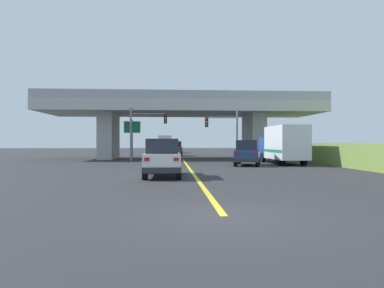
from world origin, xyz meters
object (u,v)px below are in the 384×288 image
(suv_crossing, at_px, (248,153))
(traffic_signal_farside, at_px, (144,126))
(box_truck, at_px, (283,144))
(traffic_signal_nearside, at_px, (226,129))
(sedan_oncoming, at_px, (175,149))
(semi_truck_distant, at_px, (165,144))
(highway_sign, at_px, (132,130))
(suv_lead, at_px, (163,158))

(suv_crossing, relative_size, traffic_signal_farside, 0.89)
(box_truck, relative_size, traffic_signal_nearside, 1.38)
(sedan_oncoming, distance_m, traffic_signal_nearside, 14.91)
(box_truck, xyz_separation_m, semi_truck_distant, (-10.65, 34.35, -0.05))
(traffic_signal_farside, height_order, highway_sign, traffic_signal_farside)
(traffic_signal_farside, height_order, semi_truck_distant, traffic_signal_farside)
(suv_crossing, xyz_separation_m, highway_sign, (-10.26, 9.46, 2.13))
(suv_crossing, xyz_separation_m, sedan_oncoming, (-5.60, 20.48, 0.00))
(suv_crossing, distance_m, traffic_signal_farside, 11.69)
(suv_lead, bearing_deg, semi_truck_distant, 90.77)
(box_truck, height_order, highway_sign, highway_sign)
(suv_crossing, height_order, sedan_oncoming, same)
(suv_lead, bearing_deg, traffic_signal_nearside, 68.90)
(box_truck, relative_size, sedan_oncoming, 1.65)
(suv_crossing, bearing_deg, traffic_signal_farside, 157.20)
(box_truck, relative_size, highway_sign, 1.65)
(highway_sign, bearing_deg, sedan_oncoming, 67.09)
(traffic_signal_nearside, bearing_deg, suv_lead, -111.10)
(suv_lead, height_order, box_truck, box_truck)
(sedan_oncoming, bearing_deg, suv_crossing, -74.71)
(box_truck, relative_size, traffic_signal_farside, 1.31)
(traffic_signal_nearside, xyz_separation_m, traffic_signal_farside, (-8.14, 0.66, 0.25))
(highway_sign, distance_m, semi_truck_distant, 26.70)
(box_truck, bearing_deg, highway_sign, 150.14)
(suv_crossing, height_order, semi_truck_distant, semi_truck_distant)
(traffic_signal_nearside, bearing_deg, traffic_signal_farside, 175.35)
(suv_lead, bearing_deg, highway_sign, 101.41)
(traffic_signal_farside, xyz_separation_m, highway_sign, (-1.39, 2.24, -0.31))
(sedan_oncoming, relative_size, semi_truck_distant, 0.62)
(traffic_signal_farside, bearing_deg, traffic_signal_nearside, -4.65)
(suv_crossing, distance_m, sedan_oncoming, 21.23)
(sedan_oncoming, distance_m, highway_sign, 12.15)
(suv_lead, bearing_deg, suv_crossing, 52.70)
(suv_crossing, bearing_deg, box_truck, 41.07)
(suv_crossing, height_order, traffic_signal_farside, traffic_signal_farside)
(suv_crossing, relative_size, traffic_signal_nearside, 0.94)
(box_truck, bearing_deg, suv_lead, -134.44)
(suv_crossing, bearing_deg, traffic_signal_nearside, 112.67)
(suv_lead, bearing_deg, box_truck, 45.56)
(box_truck, xyz_separation_m, sedan_oncoming, (-9.05, 18.89, -0.67))
(traffic_signal_nearside, height_order, traffic_signal_farside, traffic_signal_farside)
(suv_lead, bearing_deg, sedan_oncoming, 88.03)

